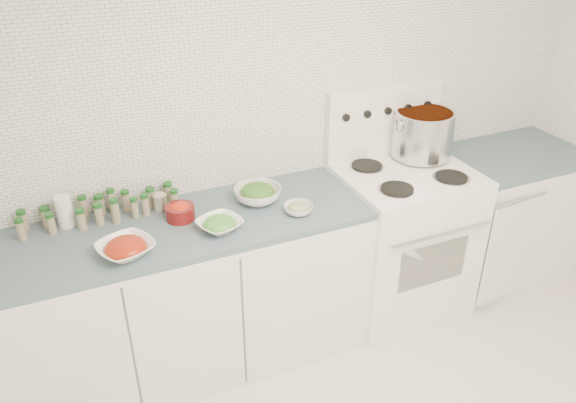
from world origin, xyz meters
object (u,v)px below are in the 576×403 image
object	(u,v)px
stock_pot	(423,132)
bowl_snowpea	(220,224)
stove	(400,236)
bowl_tomato	(126,248)

from	to	relation	value
stock_pot	bowl_snowpea	size ratio (longest dim) A/B	1.42
stove	bowl_snowpea	world-z (taller)	stove
stove	stock_pot	distance (m)	0.64
stove	stock_pot	world-z (taller)	stove
bowl_tomato	bowl_snowpea	world-z (taller)	bowl_tomato
stock_pot	bowl_snowpea	bearing A→B (deg)	-169.06
stove	bowl_snowpea	size ratio (longest dim) A/B	5.10
stove	bowl_snowpea	distance (m)	1.25
stove	bowl_tomato	bearing A→B (deg)	-174.58
stove	stock_pot	xyz separation A→B (m)	(0.19, 0.14, 0.60)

